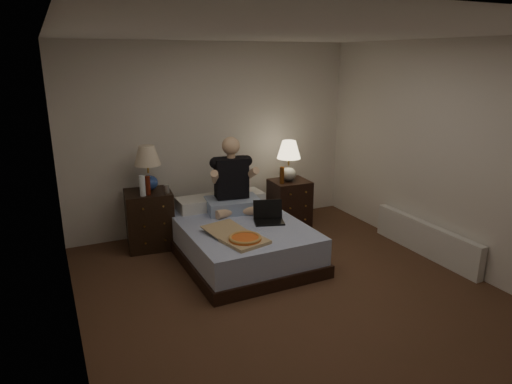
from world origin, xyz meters
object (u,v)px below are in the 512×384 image
person (232,175)px  nightstand_right (289,203)px  pizza_box (245,239)px  water_bottle (142,186)px  lamp_right (289,161)px  bed (241,240)px  nightstand_left (150,219)px  beer_bottle_right (282,175)px  laptop (269,213)px  soda_can (167,189)px  radiator (425,239)px  beer_bottle_left (148,186)px  lamp_left (148,168)px

person → nightstand_right: bearing=23.9°
pizza_box → water_bottle: bearing=109.4°
lamp_right → person: size_ratio=0.60×
bed → nightstand_left: size_ratio=2.47×
beer_bottle_right → nightstand_left: bearing=174.7°
laptop → soda_can: bearing=159.5°
bed → laptop: size_ratio=5.23×
water_bottle → soda_can: 0.30m
radiator → beer_bottle_left: bearing=152.8°
lamp_right → soda_can: (-1.72, -0.06, -0.17)m
beer_bottle_left → person: (0.99, -0.23, 0.07)m
nightstand_left → beer_bottle_left: beer_bottle_left is taller
nightstand_left → beer_bottle_left: size_ratio=3.13×
nightstand_left → beer_bottle_right: 1.83m
water_bottle → radiator: (3.03, -1.51, -0.65)m
lamp_left → laptop: 1.59m
lamp_left → laptop: bearing=-40.6°
nightstand_left → water_bottle: bearing=-114.0°
nightstand_left → person: size_ratio=0.78×
soda_can → person: person is taller
nightstand_right → water_bottle: (-2.03, -0.06, 0.52)m
person → radiator: person is taller
laptop → water_bottle: bearing=166.3°
lamp_right → beer_bottle_right: (-0.14, -0.08, -0.16)m
lamp_left → lamp_right: size_ratio=1.00×
bed → person: person is taller
beer_bottle_left → pizza_box: beer_bottle_left is taller
nightstand_right → beer_bottle_left: size_ratio=2.86×
lamp_right → water_bottle: bearing=-178.2°
nightstand_left → water_bottle: water_bottle is taller
radiator → beer_bottle_right: bearing=128.0°
bed → nightstand_right: size_ratio=2.70×
lamp_left → laptop: size_ratio=1.65×
bed → water_bottle: 1.33m
lamp_right → laptop: 1.18m
pizza_box → soda_can: bearing=98.9°
laptop → radiator: bearing=-4.4°
lamp_left → soda_can: (0.17, -0.20, -0.23)m
lamp_right → pizza_box: lamp_right is taller
lamp_left → radiator: (2.90, -1.71, -0.80)m
bed → water_bottle: (-0.97, 0.65, 0.62)m
lamp_right → beer_bottle_left: 1.94m
person → laptop: 0.71m
beer_bottle_right → soda_can: bearing=179.4°
nightstand_right → pizza_box: (-1.24, -1.27, 0.16)m
water_bottle → radiator: water_bottle is taller
laptop → lamp_right: bearing=67.5°
lamp_left → water_bottle: bearing=-120.5°
water_bottle → beer_bottle_left: water_bottle is taller
beer_bottle_right → pizza_box: size_ratio=0.30×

